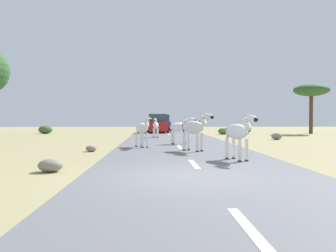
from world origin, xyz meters
name	(u,v)px	position (x,y,z in m)	size (l,w,h in m)	color
ground_plane	(187,178)	(0.00, 0.00, 0.00)	(90.00, 90.00, 0.00)	#998E60
road	(204,177)	(0.40, 0.00, 0.03)	(6.00, 64.00, 0.05)	slate
lane_markings	(210,183)	(0.40, -1.00, 0.05)	(0.16, 56.00, 0.01)	silver
zebra_0	(156,126)	(-0.70, 15.73, 0.89)	(0.47, 1.50, 1.41)	silver
zebra_1	(195,128)	(0.89, 5.93, 1.02)	(1.32, 1.43, 1.63)	silver
zebra_2	(180,127)	(0.59, 9.81, 0.93)	(1.53, 0.67, 1.47)	silver
zebra_3	(238,132)	(1.95, 2.81, 0.97)	(0.87, 1.55, 1.55)	silver
zebra_4	(143,129)	(-1.35, 7.89, 0.93)	(0.94, 1.45, 1.48)	silver
car_0	(157,124)	(-0.51, 23.90, 0.85)	(2.15, 4.41, 1.74)	red
car_1	(161,123)	(-0.01, 29.52, 0.85)	(2.11, 4.39, 1.74)	#1E479E
tree_2	(311,91)	(13.34, 21.85, 3.86)	(3.12, 3.12, 4.48)	#4C3823
bush_0	(223,131)	(5.20, 21.00, 0.28)	(0.93, 0.84, 0.56)	#4C7038
bush_1	(45,130)	(-10.62, 22.81, 0.37)	(1.23, 1.11, 0.74)	#425B2D
bush_3	(245,130)	(7.45, 22.42, 0.35)	(1.18, 1.06, 0.71)	#386633
rock_0	(277,136)	(7.27, 13.83, 0.22)	(0.71, 0.55, 0.45)	gray
rock_1	(50,165)	(-3.57, 1.01, 0.18)	(0.66, 0.55, 0.35)	gray
rock_2	(91,148)	(-3.49, 6.41, 0.13)	(0.47, 0.42, 0.27)	gray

